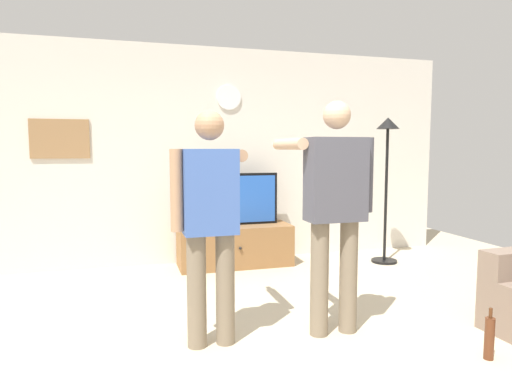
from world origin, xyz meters
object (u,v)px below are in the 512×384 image
(floor_lamp, at_px, (387,159))
(beverage_bottle, at_px, (489,338))
(television, at_px, (234,199))
(tv_stand, at_px, (235,245))
(wall_clock, at_px, (229,97))
(person_standing_nearer_couch, at_px, (335,202))
(framed_picture, at_px, (60,139))
(person_standing_nearer_lamp, at_px, (210,215))

(floor_lamp, distance_m, beverage_bottle, 2.89)
(floor_lamp, bearing_deg, television, 167.16)
(tv_stand, bearing_deg, floor_lamp, -11.48)
(wall_clock, height_order, person_standing_nearer_couch, wall_clock)
(framed_picture, bearing_deg, television, -7.14)
(beverage_bottle, bearing_deg, person_standing_nearer_lamp, 156.52)
(television, relative_size, person_standing_nearer_lamp, 0.65)
(framed_picture, distance_m, floor_lamp, 3.92)
(wall_clock, relative_size, floor_lamp, 0.17)
(television, height_order, wall_clock, wall_clock)
(framed_picture, bearing_deg, wall_clock, -0.14)
(person_standing_nearer_lamp, bearing_deg, tv_stand, 71.90)
(framed_picture, bearing_deg, person_standing_nearer_couch, -47.92)
(wall_clock, bearing_deg, person_standing_nearer_couch, -84.00)
(wall_clock, bearing_deg, person_standing_nearer_lamp, -106.05)
(floor_lamp, height_order, person_standing_nearer_lamp, floor_lamp)
(framed_picture, bearing_deg, beverage_bottle, -46.15)
(person_standing_nearer_lamp, bearing_deg, floor_lamp, 34.36)
(person_standing_nearer_couch, height_order, beverage_bottle, person_standing_nearer_couch)
(tv_stand, height_order, person_standing_nearer_lamp, person_standing_nearer_lamp)
(television, relative_size, beverage_bottle, 3.07)
(tv_stand, xyz_separation_m, television, (0.00, 0.05, 0.57))
(wall_clock, distance_m, person_standing_nearer_lamp, 2.76)
(framed_picture, distance_m, person_standing_nearer_lamp, 2.81)
(tv_stand, distance_m, floor_lamp, 2.18)
(beverage_bottle, bearing_deg, person_standing_nearer_couch, 139.25)
(beverage_bottle, bearing_deg, framed_picture, 133.85)
(beverage_bottle, bearing_deg, television, 110.28)
(framed_picture, xyz_separation_m, person_standing_nearer_lamp, (1.29, -2.43, -0.59))
(television, bearing_deg, floor_lamp, -12.84)
(television, height_order, beverage_bottle, television)
(television, xyz_separation_m, wall_clock, (0.00, 0.24, 1.26))
(television, relative_size, framed_picture, 1.73)
(person_standing_nearer_lamp, relative_size, beverage_bottle, 4.73)
(wall_clock, xyz_separation_m, person_standing_nearer_couch, (0.26, -2.48, -1.05))
(floor_lamp, bearing_deg, wall_clock, 160.28)
(beverage_bottle, bearing_deg, wall_clock, 108.85)
(framed_picture, height_order, beverage_bottle, framed_picture)
(tv_stand, xyz_separation_m, framed_picture, (-1.99, 0.30, 1.30))
(tv_stand, relative_size, person_standing_nearer_couch, 0.77)
(floor_lamp, bearing_deg, beverage_bottle, -107.04)
(television, bearing_deg, beverage_bottle, -69.72)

